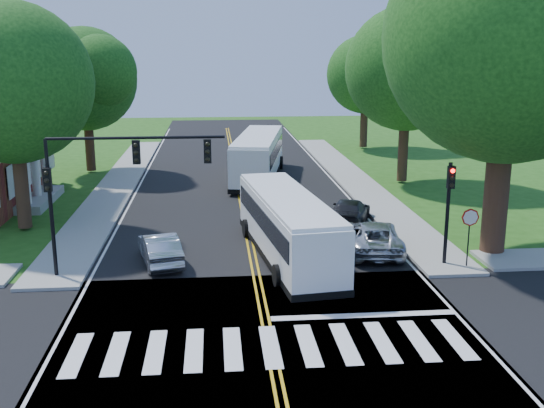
{
  "coord_description": "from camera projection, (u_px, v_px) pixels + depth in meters",
  "views": [
    {
      "loc": [
        -1.66,
        -18.88,
        9.15
      ],
      "look_at": [
        0.9,
        8.69,
        2.4
      ],
      "focal_mm": 42.0,
      "sensor_mm": 36.0,
      "label": 1
    }
  ],
  "objects": [
    {
      "name": "signal_nw",
      "position": [
        108.0,
        173.0,
        25.23
      ],
      "size": [
        7.15,
        0.46,
        5.66
      ],
      "color": "black",
      "rests_on": "ground"
    },
    {
      "name": "sidewalk_nw",
      "position": [
        118.0,
        184.0,
        44.0
      ],
      "size": [
        2.6,
        40.0,
        0.15
      ],
      "primitive_type": "cube",
      "color": "gray",
      "rests_on": "ground"
    },
    {
      "name": "sidewalk_ne",
      "position": [
        354.0,
        180.0,
        45.49
      ],
      "size": [
        2.6,
        40.0,
        0.15
      ],
      "primitive_type": "cube",
      "color": "gray",
      "rests_on": "ground"
    },
    {
      "name": "edge_line_w",
      "position": [
        135.0,
        194.0,
        41.25
      ],
      "size": [
        0.12,
        70.0,
        0.01
      ],
      "primitive_type": "cube",
      "color": "silver",
      "rests_on": "road"
    },
    {
      "name": "tree_west_far",
      "position": [
        85.0,
        79.0,
        46.96
      ],
      "size": [
        7.6,
        7.6,
        10.67
      ],
      "color": "#382116",
      "rests_on": "ground"
    },
    {
      "name": "hatchback",
      "position": [
        160.0,
        249.0,
        27.71
      ],
      "size": [
        2.35,
        4.34,
        1.36
      ],
      "primitive_type": "imported",
      "rotation": [
        0.0,
        0.0,
        3.37
      ],
      "color": "silver",
      "rests_on": "road"
    },
    {
      "name": "bus_lead",
      "position": [
        287.0,
        225.0,
        28.31
      ],
      "size": [
        3.79,
        11.34,
        2.88
      ],
      "rotation": [
        0.0,
        0.0,
        3.27
      ],
      "color": "white",
      "rests_on": "road"
    },
    {
      "name": "tree_ne_big",
      "position": [
        510.0,
        38.0,
        27.02
      ],
      "size": [
        10.8,
        10.8,
        14.91
      ],
      "color": "#382116",
      "rests_on": "ground"
    },
    {
      "name": "dark_sedan",
      "position": [
        349.0,
        212.0,
        34.01
      ],
      "size": [
        3.35,
        5.03,
        1.35
      ],
      "primitive_type": "imported",
      "rotation": [
        0.0,
        0.0,
        2.8
      ],
      "color": "black",
      "rests_on": "road"
    },
    {
      "name": "stop_sign",
      "position": [
        470.0,
        224.0,
        26.69
      ],
      "size": [
        0.76,
        0.08,
        2.53
      ],
      "color": "black",
      "rests_on": "ground"
    },
    {
      "name": "tree_east_mid",
      "position": [
        407.0,
        69.0,
        42.96
      ],
      "size": [
        8.4,
        8.4,
        11.93
      ],
      "color": "#382116",
      "rests_on": "ground"
    },
    {
      "name": "road",
      "position": [
        243.0,
        206.0,
        37.99
      ],
      "size": [
        14.0,
        96.0,
        0.01
      ],
      "primitive_type": "cube",
      "color": "black",
      "rests_on": "ground"
    },
    {
      "name": "center_line",
      "position": [
        240.0,
        192.0,
        41.86
      ],
      "size": [
        0.36,
        70.0,
        0.01
      ],
      "primitive_type": "cube",
      "color": "gold",
      "rests_on": "road"
    },
    {
      "name": "signal_ne",
      "position": [
        449.0,
        200.0,
        26.84
      ],
      "size": [
        0.3,
        0.46,
        4.4
      ],
      "color": "black",
      "rests_on": "ground"
    },
    {
      "name": "crosswalk",
      "position": [
        270.0,
        346.0,
        20.09
      ],
      "size": [
        12.6,
        3.0,
        0.01
      ],
      "primitive_type": "cube",
      "color": "silver",
      "rests_on": "road"
    },
    {
      "name": "stop_bar",
      "position": [
        364.0,
        315.0,
        22.44
      ],
      "size": [
        6.6,
        0.4,
        0.01
      ],
      "primitive_type": "cube",
      "color": "silver",
      "rests_on": "road"
    },
    {
      "name": "tree_east_far",
      "position": [
        366.0,
        75.0,
        58.77
      ],
      "size": [
        7.2,
        7.2,
        10.34
      ],
      "color": "#382116",
      "rests_on": "ground"
    },
    {
      "name": "suv",
      "position": [
        373.0,
        237.0,
        29.37
      ],
      "size": [
        3.03,
        5.41,
        1.43
      ],
      "primitive_type": "imported",
      "rotation": [
        0.0,
        0.0,
        3.01
      ],
      "color": "silver",
      "rests_on": "road"
    },
    {
      "name": "tree_west_near",
      "position": [
        12.0,
        83.0,
        31.31
      ],
      "size": [
        8.0,
        8.0,
        11.4
      ],
      "color": "#382116",
      "rests_on": "ground"
    },
    {
      "name": "cross_road",
      "position": [
        269.0,
        340.0,
        20.58
      ],
      "size": [
        60.0,
        12.0,
        0.01
      ],
      "primitive_type": "cube",
      "color": "black",
      "rests_on": "ground"
    },
    {
      "name": "edge_line_e",
      "position": [
        341.0,
        190.0,
        42.47
      ],
      "size": [
        0.12,
        70.0,
        0.01
      ],
      "primitive_type": "cube",
      "color": "silver",
      "rests_on": "road"
    },
    {
      "name": "bus_follow",
      "position": [
        258.0,
        156.0,
        45.83
      ],
      "size": [
        4.76,
        12.57,
        3.18
      ],
      "rotation": [
        0.0,
        0.0,
        2.97
      ],
      "color": "white",
      "rests_on": "road"
    },
    {
      "name": "ground",
      "position": [
        269.0,
        340.0,
        20.58
      ],
      "size": [
        140.0,
        140.0,
        0.0
      ],
      "primitive_type": "plane",
      "color": "#204D13",
      "rests_on": "ground"
    }
  ]
}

